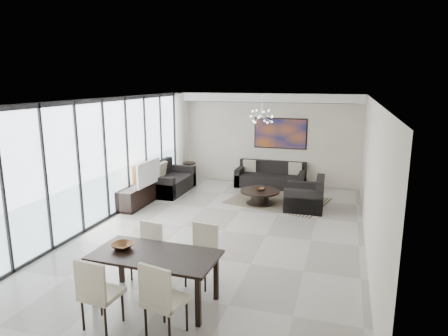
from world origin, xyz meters
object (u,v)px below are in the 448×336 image
at_px(television, 145,173).
at_px(dining_table, 155,259).
at_px(coffee_table, 260,196).
at_px(sofa_main, 271,178).
at_px(tv_console, 139,195).

relative_size(television, dining_table, 0.60).
distance_m(coffee_table, sofa_main, 1.86).
height_order(sofa_main, tv_console, sofa_main).
height_order(television, dining_table, television).
xyz_separation_m(coffee_table, television, (-2.95, -0.95, 0.66)).
relative_size(coffee_table, sofa_main, 0.50).
relative_size(sofa_main, tv_console, 1.23).
height_order(coffee_table, tv_console, tv_console).
distance_m(tv_console, television, 0.62).
bearing_deg(dining_table, coffee_table, 84.88).
distance_m(sofa_main, tv_console, 4.20).
bearing_deg(television, dining_table, -147.85).
height_order(sofa_main, dining_table, dining_table).
relative_size(coffee_table, television, 0.94).
distance_m(coffee_table, dining_table, 5.35).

